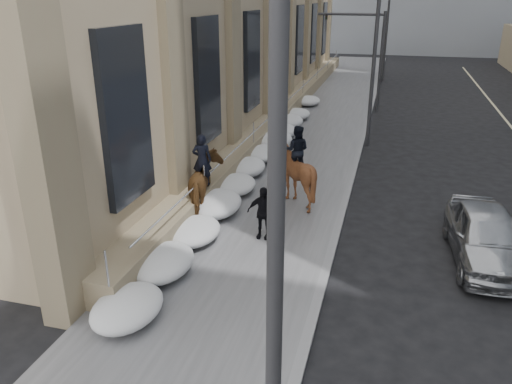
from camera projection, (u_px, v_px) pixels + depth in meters
ground at (216, 286)px, 12.80m from camera, size 140.00×140.00×0.00m
sidewalk at (293, 164)px, 21.73m from camera, size 5.00×80.00×0.12m
curb at (354, 169)px, 21.09m from camera, size 0.24×80.00×0.12m
streetlight_near at (260, 248)px, 5.05m from camera, size 1.71×0.24×8.00m
streetlight_mid at (371, 49)px, 22.97m from camera, size 1.71×0.24×8.00m
streetlight_far at (385, 25)px, 40.88m from camera, size 1.71×0.24×8.00m
traffic_signal at (367, 45)px, 30.51m from camera, size 4.10×0.22×6.00m
snow_bank at (250, 166)px, 20.23m from camera, size 1.70×18.10×0.76m
mounted_horse_left at (206, 183)px, 16.38m from camera, size 1.64×2.53×2.65m
mounted_horse_right at (296, 171)px, 17.26m from camera, size 1.73×1.94×2.71m
pedestrian at (263, 213)px, 14.77m from camera, size 0.96×0.43×1.62m
car_silver at (486, 236)px, 13.72m from camera, size 2.07×4.60×1.53m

